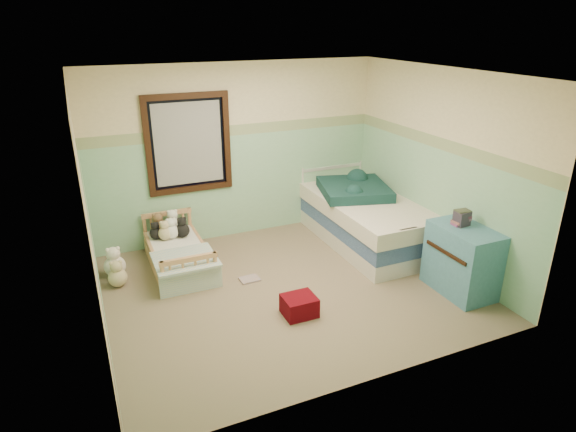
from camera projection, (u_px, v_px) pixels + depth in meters
name	position (u px, v px, depth m)	size (l,w,h in m)	color
floor	(288.00, 288.00, 5.92)	(4.20, 3.60, 0.02)	#756547
ceiling	(288.00, 73.00, 4.97)	(4.20, 3.60, 0.02)	silver
wall_back	(237.00, 152.00, 6.97)	(4.20, 0.04, 2.50)	beige
wall_front	(378.00, 256.00, 3.92)	(4.20, 0.04, 2.50)	beige
wall_left	(87.00, 218.00, 4.66)	(0.04, 3.60, 2.50)	beige
wall_right	(438.00, 168.00, 6.23)	(0.04, 3.60, 2.50)	beige
wainscot_mint	(239.00, 186.00, 7.15)	(4.20, 0.01, 1.50)	#92C7A0
border_strip	(237.00, 130.00, 6.84)	(4.20, 0.01, 0.15)	#416041
window_frame	(189.00, 144.00, 6.60)	(1.16, 0.06, 1.36)	black
window_blinds	(188.00, 144.00, 6.61)	(0.92, 0.01, 1.12)	#B0B0AF
toddler_bed_frame	(179.00, 261.00, 6.36)	(0.68, 1.37, 0.18)	#B67953
toddler_mattress	(178.00, 251.00, 6.31)	(0.63, 1.31, 0.12)	white
patchwork_quilt	(185.00, 259.00, 5.92)	(0.74, 0.68, 0.03)	#72A5C9
plush_bed_brown	(158.00, 227.00, 6.62)	(0.21, 0.21, 0.21)	brown
plush_bed_white	(173.00, 224.00, 6.69)	(0.22, 0.22, 0.22)	white
plush_bed_tan	(165.00, 233.00, 6.45)	(0.18, 0.18, 0.18)	beige
plush_bed_dark	(183.00, 230.00, 6.54)	(0.19, 0.19, 0.19)	black
plush_floor_cream	(115.00, 266.00, 6.13)	(0.27, 0.27, 0.27)	white
plush_floor_tan	(118.00, 278.00, 5.90)	(0.23, 0.23, 0.23)	beige
twin_bed_frame	(365.00, 235.00, 7.07)	(1.09, 2.18, 0.22)	silver
twin_boxspring	(366.00, 221.00, 6.99)	(1.09, 2.18, 0.22)	navy
twin_mattress	(367.00, 207.00, 6.91)	(1.14, 2.23, 0.22)	beige
teal_blanket	(354.00, 189.00, 7.08)	(0.93, 0.98, 0.14)	#102C29
dresser	(462.00, 260.00, 5.69)	(0.51, 0.81, 0.81)	teal
book_stack	(462.00, 218.00, 5.59)	(0.17, 0.13, 0.17)	#452826
red_pillow	(299.00, 306.00, 5.33)	(0.35, 0.31, 0.22)	maroon
floor_book	(250.00, 279.00, 6.07)	(0.24, 0.18, 0.02)	orange
extra_plush_0	(156.00, 233.00, 6.48)	(0.16, 0.16, 0.16)	black
extra_plush_1	(172.00, 231.00, 6.49)	(0.19, 0.19, 0.19)	white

